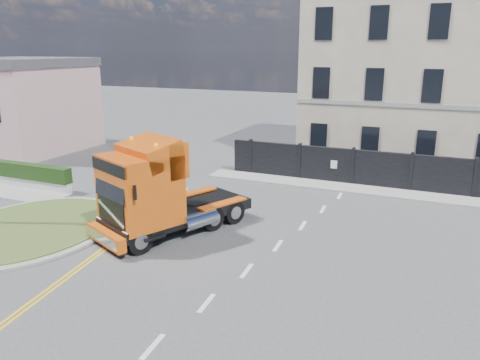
% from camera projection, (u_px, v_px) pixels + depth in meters
% --- Properties ---
extents(ground, '(120.00, 120.00, 0.00)m').
position_uv_depth(ground, '(213.00, 231.00, 19.32)').
color(ground, '#424244').
rests_on(ground, ground).
extents(traffic_island, '(6.80, 6.80, 0.17)m').
position_uv_depth(traffic_island, '(29.00, 228.00, 19.33)').
color(traffic_island, gray).
rests_on(traffic_island, ground).
extents(hedge_wall, '(8.00, 0.55, 1.35)m').
position_uv_depth(hedge_wall, '(12.00, 173.00, 25.42)').
color(hedge_wall, silver).
rests_on(hedge_wall, ground).
extents(seaside_bldg_pink, '(8.00, 8.00, 6.00)m').
position_uv_depth(seaside_bldg_pink, '(23.00, 109.00, 34.10)').
color(seaside_bldg_pink, '#C69B9B').
rests_on(seaside_bldg_pink, ground).
extents(hoarding_fence, '(18.80, 0.25, 2.00)m').
position_uv_depth(hoarding_fence, '(402.00, 172.00, 24.49)').
color(hoarding_fence, black).
rests_on(hoarding_fence, ground).
extents(georgian_building, '(12.30, 10.30, 12.80)m').
position_uv_depth(georgian_building, '(410.00, 72.00, 30.02)').
color(georgian_building, beige).
rests_on(georgian_building, ground).
extents(pavement_far, '(20.00, 1.60, 0.12)m').
position_uv_depth(pavement_far, '(387.00, 193.00, 24.16)').
color(pavement_far, gray).
rests_on(pavement_far, ground).
extents(truck, '(4.83, 6.88, 3.87)m').
position_uv_depth(truck, '(155.00, 194.00, 18.33)').
color(truck, black).
rests_on(truck, ground).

